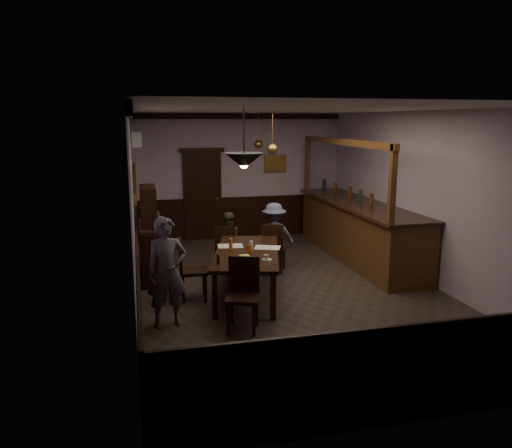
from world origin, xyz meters
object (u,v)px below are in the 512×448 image
object	(u,v)px
sideboard	(152,242)
pendant_iron	(244,161)
pendant_brass_far	(258,144)
chair_far_left	(226,247)
chair_near	(243,290)
soda_can	(250,249)
person_seated_right	(274,236)
dining_table	(247,255)
pendant_brass_mid	(272,149)
person_seated_left	(227,240)
chair_far_right	(273,246)
bar_counter	(358,229)
chair_side	(188,267)
person_standing	(167,272)
coffee_cup	(266,257)

from	to	relation	value
sideboard	pendant_iron	xyz separation A→B (m)	(1.26, -2.05, 1.60)
pendant_iron	pendant_brass_far	bearing A→B (deg)	73.38
chair_far_left	pendant_iron	xyz separation A→B (m)	(-0.11, -2.12, 1.78)
chair_near	soda_can	distance (m)	1.27
person_seated_right	pendant_brass_far	bearing A→B (deg)	-97.12
pendant_iron	dining_table	bearing A→B (deg)	74.70
pendant_brass_mid	person_seated_left	bearing A→B (deg)	174.33
chair_far_right	pendant_brass_mid	bearing A→B (deg)	-75.86
person_seated_left	pendant_brass_far	xyz separation A→B (m)	(1.07, 1.82, 1.75)
chair_near	sideboard	bearing A→B (deg)	133.58
chair_near	sideboard	size ratio (longest dim) A/B	0.59
bar_counter	chair_side	bearing A→B (deg)	-156.36
person_seated_left	person_seated_right	distance (m)	0.90
chair_far_left	pendant_iron	size ratio (longest dim) A/B	1.07
chair_near	person_standing	bearing A→B (deg)	-179.19
person_seated_right	chair_far_left	bearing A→B (deg)	0.02
person_seated_right	coffee_cup	world-z (taller)	person_seated_right
chair_far_left	coffee_cup	world-z (taller)	chair_far_left
chair_far_left	person_seated_left	xyz separation A→B (m)	(0.08, 0.26, 0.06)
soda_can	pendant_iron	world-z (taller)	pendant_iron
chair_far_right	coffee_cup	bearing A→B (deg)	96.98
chair_near	person_seated_right	distance (m)	2.90
chair_near	bar_counter	distance (m)	4.25
person_standing	person_seated_left	xyz separation A→B (m)	(1.32, 2.54, -0.22)
dining_table	bar_counter	size ratio (longest dim) A/B	0.54
chair_far_left	pendant_iron	distance (m)	2.77
pendant_brass_far	person_seated_right	bearing A→B (deg)	-95.57
person_standing	dining_table	bearing A→B (deg)	25.81
dining_table	pendant_brass_far	bearing A→B (deg)	73.09
dining_table	pendant_iron	distance (m)	1.78
chair_side	coffee_cup	xyz separation A→B (m)	(1.12, -0.63, 0.25)
dining_table	pendant_brass_mid	distance (m)	2.38
chair_far_right	pendant_brass_mid	distance (m)	1.83
chair_side	chair_near	bearing A→B (deg)	-151.38
chair_far_right	pendant_brass_mid	world-z (taller)	pendant_brass_mid
chair_far_left	chair_side	bearing A→B (deg)	74.61
person_seated_left	coffee_cup	bearing A→B (deg)	92.59
sideboard	pendant_iron	distance (m)	2.89
chair_near	chair_side	size ratio (longest dim) A/B	1.00
chair_far_right	person_seated_left	xyz separation A→B (m)	(-0.78, 0.50, 0.03)
pendant_brass_mid	bar_counter	bearing A→B (deg)	3.76
chair_far_right	pendant_brass_far	distance (m)	2.93
coffee_cup	soda_can	bearing A→B (deg)	120.92
chair_far_left	pendant_brass_far	bearing A→B (deg)	-101.14
chair_side	bar_counter	xyz separation A→B (m)	(3.69, 1.62, 0.08)
chair_side	sideboard	size ratio (longest dim) A/B	0.59
chair_side	person_seated_left	distance (m)	1.83
chair_side	soda_can	bearing A→B (deg)	-93.73
soda_can	pendant_brass_mid	world-z (taller)	pendant_brass_mid
coffee_cup	pendant_iron	distance (m)	1.53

